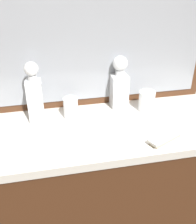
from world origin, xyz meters
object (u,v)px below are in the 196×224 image
Objects in this scene: crystal_tumbler_far_right at (147,102)px; silver_brush_far_left at (165,138)px; crystal_decanter_left at (35,98)px; crystal_decanter_right at (119,87)px; crystal_tumbler_left at (71,109)px.

crystal_tumbler_far_right reaches higher than silver_brush_far_left.
crystal_decanter_right is at bearing 7.35° from crystal_decanter_left.
crystal_decanter_left is 1.68× the size of silver_brush_far_left.
crystal_tumbler_left is at bearing -165.59° from crystal_decanter_right.
silver_brush_far_left is (0.37, -0.27, -0.04)m from crystal_tumbler_left.
silver_brush_far_left is (0.12, -0.34, -0.10)m from crystal_decanter_right.
crystal_decanter_right is 2.60× the size of crystal_tumbler_far_right.
crystal_decanter_right is 2.60× the size of crystal_tumbler_left.
silver_brush_far_left is (-0.01, -0.26, -0.04)m from crystal_tumbler_far_right.
crystal_tumbler_left reaches higher than silver_brush_far_left.
crystal_decanter_left is at bearing -172.65° from crystal_decanter_right.
crystal_decanter_right reaches higher than silver_brush_far_left.
crystal_tumbler_left is (0.16, -0.01, -0.07)m from crystal_decanter_left.
crystal_decanter_left is 0.18m from crystal_tumbler_left.
crystal_decanter_right is 0.27m from crystal_tumbler_left.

